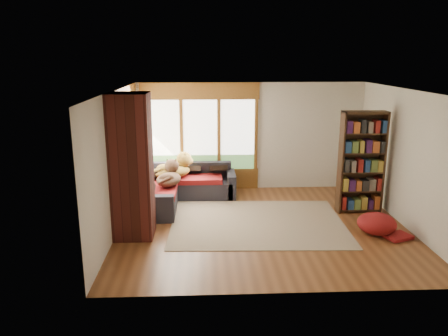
# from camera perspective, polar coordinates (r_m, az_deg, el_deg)

# --- Properties ---
(floor) EXTENTS (5.50, 5.50, 0.00)m
(floor) POSITION_cam_1_polar(r_m,az_deg,el_deg) (8.61, 4.99, -7.48)
(floor) COLOR brown
(floor) RESTS_ON ground
(ceiling) EXTENTS (5.50, 5.50, 0.00)m
(ceiling) POSITION_cam_1_polar(r_m,az_deg,el_deg) (8.01, 5.40, 10.04)
(ceiling) COLOR white
(wall_back) EXTENTS (5.50, 0.04, 2.60)m
(wall_back) POSITION_cam_1_polar(r_m,az_deg,el_deg) (10.64, 3.38, 4.12)
(wall_back) COLOR silver
(wall_back) RESTS_ON ground
(wall_front) EXTENTS (5.50, 0.04, 2.60)m
(wall_front) POSITION_cam_1_polar(r_m,az_deg,el_deg) (5.84, 8.47, -4.80)
(wall_front) COLOR silver
(wall_front) RESTS_ON ground
(wall_left) EXTENTS (0.04, 5.00, 2.60)m
(wall_left) POSITION_cam_1_polar(r_m,az_deg,el_deg) (8.30, -13.98, 0.73)
(wall_left) COLOR silver
(wall_left) RESTS_ON ground
(wall_right) EXTENTS (0.04, 5.00, 2.60)m
(wall_right) POSITION_cam_1_polar(r_m,az_deg,el_deg) (9.00, 22.80, 1.08)
(wall_right) COLOR silver
(wall_right) RESTS_ON ground
(windows_back) EXTENTS (2.82, 0.10, 1.90)m
(windows_back) POSITION_cam_1_polar(r_m,az_deg,el_deg) (10.54, -3.12, 4.30)
(windows_back) COLOR brown
(windows_back) RESTS_ON wall_back
(windows_left) EXTENTS (0.10, 2.62, 1.90)m
(windows_left) POSITION_cam_1_polar(r_m,az_deg,el_deg) (9.43, -12.45, 2.77)
(windows_left) COLOR brown
(windows_left) RESTS_ON wall_left
(roller_blind) EXTENTS (0.03, 0.72, 0.90)m
(roller_blind) POSITION_cam_1_polar(r_m,az_deg,el_deg) (10.17, -11.63, 5.93)
(roller_blind) COLOR #8C9E65
(roller_blind) RESTS_ON wall_left
(brick_chimney) EXTENTS (0.70, 0.70, 2.60)m
(brick_chimney) POSITION_cam_1_polar(r_m,az_deg,el_deg) (7.90, -11.97, 0.16)
(brick_chimney) COLOR #471914
(brick_chimney) RESTS_ON ground
(sectional_sofa) EXTENTS (2.20, 2.20, 0.80)m
(sectional_sofa) POSITION_cam_1_polar(r_m,az_deg,el_deg) (10.07, -7.36, -2.41)
(sectional_sofa) COLOR black
(sectional_sofa) RESTS_ON ground
(area_rug) EXTENTS (3.47, 2.70, 0.01)m
(area_rug) POSITION_cam_1_polar(r_m,az_deg,el_deg) (8.73, 4.40, -7.11)
(area_rug) COLOR beige
(area_rug) RESTS_ON ground
(bookshelf) EXTENTS (0.91, 0.30, 2.13)m
(bookshelf) POSITION_cam_1_polar(r_m,az_deg,el_deg) (9.46, 17.52, 0.68)
(bookshelf) COLOR #362012
(bookshelf) RESTS_ON ground
(pouf) EXTENTS (0.88, 0.88, 0.38)m
(pouf) POSITION_cam_1_polar(r_m,az_deg,el_deg) (8.62, 19.33, -6.79)
(pouf) COLOR maroon
(pouf) RESTS_ON area_rug
(dog_tan) EXTENTS (1.03, 0.92, 0.51)m
(dog_tan) POSITION_cam_1_polar(r_m,az_deg,el_deg) (9.98, -6.47, 0.37)
(dog_tan) COLOR brown
(dog_tan) RESTS_ON sectional_sofa
(dog_brindle) EXTENTS (0.63, 0.89, 0.45)m
(dog_brindle) POSITION_cam_1_polar(r_m,az_deg,el_deg) (9.48, -7.14, -0.61)
(dog_brindle) COLOR #392318
(dog_brindle) RESTS_ON sectional_sofa
(throw_pillows) EXTENTS (1.98, 1.68, 0.45)m
(throw_pillows) POSITION_cam_1_polar(r_m,az_deg,el_deg) (10.09, -7.16, 0.25)
(throw_pillows) COLOR black
(throw_pillows) RESTS_ON sectional_sofa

